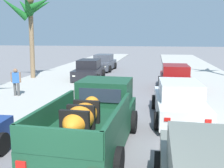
% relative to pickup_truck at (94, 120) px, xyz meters
% --- Properties ---
extents(sidewalk_left, '(5.35, 60.00, 0.12)m').
position_rel_pickup_truck_xyz_m(sidewalk_left, '(-5.66, 7.88, -0.75)').
color(sidewalk_left, '#B2AFA8').
rests_on(sidewalk_left, ground).
extents(sidewalk_right, '(5.35, 60.00, 0.12)m').
position_rel_pickup_truck_xyz_m(sidewalk_right, '(5.28, 7.88, -0.75)').
color(sidewalk_right, '#B2AFA8').
rests_on(sidewalk_right, ground).
extents(curb_left, '(0.16, 60.00, 0.10)m').
position_rel_pickup_truck_xyz_m(curb_left, '(-4.39, 7.88, -0.76)').
color(curb_left, silver).
rests_on(curb_left, ground).
extents(curb_right, '(0.16, 60.00, 0.10)m').
position_rel_pickup_truck_xyz_m(curb_right, '(4.00, 7.88, -0.76)').
color(curb_right, silver).
rests_on(curb_right, ground).
extents(pickup_truck, '(2.35, 5.27, 1.80)m').
position_rel_pickup_truck_xyz_m(pickup_truck, '(0.00, 0.00, 0.00)').
color(pickup_truck, '#19472D').
rests_on(pickup_truck, ground).
extents(car_left_near, '(2.20, 4.33, 1.54)m').
position_rel_pickup_truck_xyz_m(car_left_near, '(-3.19, 11.39, -0.10)').
color(car_left_near, black).
rests_on(car_left_near, ground).
extents(car_right_near, '(2.02, 4.26, 1.54)m').
position_rel_pickup_truck_xyz_m(car_right_near, '(2.97, 8.77, -0.10)').
color(car_right_near, maroon).
rests_on(car_right_near, ground).
extents(car_left_mid, '(2.12, 4.30, 1.54)m').
position_rel_pickup_truck_xyz_m(car_left_mid, '(-3.21, 16.91, -0.10)').
color(car_left_mid, '#474C56').
rests_on(car_left_mid, ground).
extents(car_right_far, '(2.17, 4.32, 1.54)m').
position_rel_pickup_truck_xyz_m(car_right_far, '(2.71, 3.07, -0.10)').
color(car_right_far, silver).
rests_on(car_right_far, ground).
extents(palm_tree_left_mid, '(3.59, 4.01, 6.21)m').
position_rel_pickup_truck_xyz_m(palm_tree_left_mid, '(-7.51, 10.90, 4.22)').
color(palm_tree_left_mid, '#846B4C').
rests_on(palm_tree_left_mid, ground).
extents(pedestrian, '(0.57, 0.39, 1.59)m').
position_rel_pickup_truck_xyz_m(pedestrian, '(-5.56, 5.22, 0.10)').
color(pedestrian, '#4C4C4C').
rests_on(pedestrian, ground).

